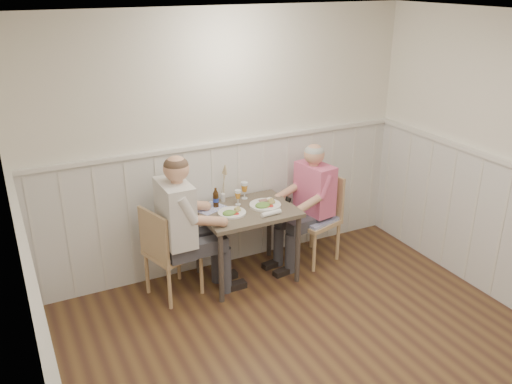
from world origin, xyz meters
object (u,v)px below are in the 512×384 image
grass_vase (223,185)px  diner_cream (182,240)px  chair_right (318,215)px  beer_bottle (216,199)px  chair_left (168,249)px  man_in_pink (311,212)px  dining_table (247,218)px

grass_vase → diner_cream: bearing=-149.5°
chair_right → beer_bottle: size_ratio=4.65×
chair_right → chair_left: bearing=-179.4°
chair_right → man_in_pink: size_ratio=0.71×
dining_table → beer_bottle: beer_bottle is taller
man_in_pink → chair_left: bearing=-179.3°
chair_right → chair_left: chair_right is taller
man_in_pink → grass_vase: bearing=165.1°
dining_table → beer_bottle: (-0.25, 0.17, 0.19)m
beer_bottle → grass_vase: grass_vase is taller
dining_table → man_in_pink: (0.76, 0.04, -0.10)m
chair_right → man_in_pink: bearing=178.0°
man_in_pink → dining_table: bearing=-177.2°
man_in_pink → diner_cream: (-1.45, -0.09, 0.05)m
chair_right → beer_bottle: beer_bottle is taller
chair_right → chair_left: size_ratio=1.02×
chair_left → dining_table: bearing=-1.2°
dining_table → chair_left: chair_left is taller
chair_right → chair_left: 1.65m
dining_table → grass_vase: grass_vase is taller
dining_table → diner_cream: diner_cream is taller
man_in_pink → diner_cream: diner_cream is taller
chair_right → diner_cream: diner_cream is taller
chair_right → beer_bottle: 1.15m
beer_bottle → grass_vase: bearing=40.0°
chair_right → diner_cream: size_ratio=0.65×
chair_left → grass_vase: size_ratio=2.27×
diner_cream → grass_vase: diner_cream is taller
grass_vase → chair_right: bearing=-13.9°
man_in_pink → beer_bottle: (-1.01, 0.14, 0.29)m
diner_cream → chair_right: bearing=3.3°
dining_table → chair_left: size_ratio=1.01×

